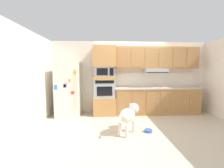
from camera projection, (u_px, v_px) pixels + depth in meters
The scene contains 16 objects.
ground_plane at pixel (135, 121), 4.65m from camera, with size 9.60×9.60×0.00m, color beige.
back_kitchen_wall at pixel (129, 77), 5.63m from camera, with size 6.20×0.12×2.50m, color silver.
side_panel_left at pixel (37, 80), 4.35m from camera, with size 0.12×7.10×2.50m, color silver.
refrigerator at pixel (68, 89), 5.11m from camera, with size 0.76×0.73×1.76m.
oven_base_cabinet at pixel (105, 106), 5.31m from camera, with size 0.74×0.62×0.60m, color #B77F47.
built_in_oven at pixel (104, 88), 5.25m from camera, with size 0.70×0.62×0.60m.
appliance_mid_shelf at pixel (104, 78), 5.21m from camera, with size 0.74×0.62×0.10m, color #B77F47.
microwave at pixel (104, 72), 5.19m from camera, with size 0.64×0.54×0.32m.
appliance_upper_cabinet at pixel (104, 56), 5.14m from camera, with size 0.74×0.62×0.68m, color #B77F47.
lower_cabinet_run at pixel (157, 101), 5.40m from camera, with size 2.87×0.63×0.88m.
countertop_slab at pixel (157, 88), 5.36m from camera, with size 2.91×0.64×0.04m, color #BCB2A3.
backsplash_panel at pixel (154, 79), 5.62m from camera, with size 2.91×0.02×0.50m, color white.
upper_cabinet_with_hood at pixel (156, 59), 5.37m from camera, with size 2.87×0.48×0.88m.
screwdriver at pixel (161, 87), 5.36m from camera, with size 0.16×0.16×0.03m.
dog at pixel (129, 114), 3.79m from camera, with size 0.67×0.85×0.70m.
dog_food_bowl at pixel (148, 131), 3.86m from camera, with size 0.20×0.20×0.06m.
Camera 1 is at (-0.97, -4.46, 1.59)m, focal length 24.95 mm.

